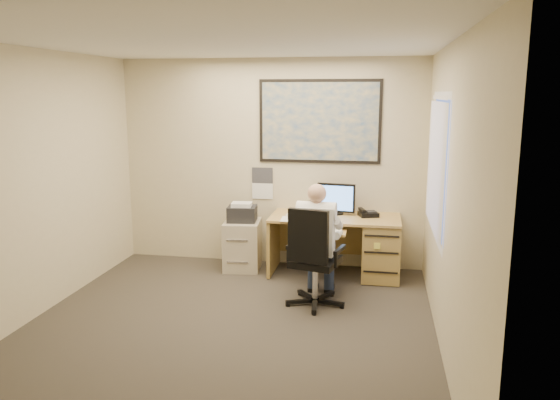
% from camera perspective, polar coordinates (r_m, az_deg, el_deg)
% --- Properties ---
extents(room_shell, '(4.00, 4.50, 2.70)m').
position_cam_1_polar(room_shell, '(5.02, -6.04, 0.66)').
color(room_shell, '#343028').
rests_on(room_shell, ground).
extents(desk, '(1.60, 0.97, 1.13)m').
position_cam_1_polar(desk, '(6.88, 8.52, -4.29)').
color(desk, tan).
rests_on(desk, ground).
extents(world_map, '(1.56, 0.03, 1.06)m').
position_cam_1_polar(world_map, '(7.02, 4.15, 8.18)').
color(world_map, '#1E4C93').
rests_on(world_map, room_shell).
extents(wall_calendar, '(0.28, 0.01, 0.42)m').
position_cam_1_polar(wall_calendar, '(7.23, -1.85, 1.75)').
color(wall_calendar, white).
rests_on(wall_calendar, room_shell).
extents(window_blinds, '(0.06, 1.40, 1.30)m').
position_cam_1_polar(window_blinds, '(5.61, 16.11, 3.45)').
color(window_blinds, beige).
rests_on(window_blinds, room_shell).
extents(filing_cabinet, '(0.51, 0.59, 0.88)m').
position_cam_1_polar(filing_cabinet, '(7.12, -3.93, -4.22)').
color(filing_cabinet, '#BBB096').
rests_on(filing_cabinet, ground).
extents(office_chair, '(0.79, 0.79, 1.10)m').
position_cam_1_polar(office_chair, '(5.90, 3.78, -8.07)').
color(office_chair, black).
rests_on(office_chair, ground).
extents(person, '(0.57, 0.79, 1.32)m').
position_cam_1_polar(person, '(5.88, 3.79, -4.68)').
color(person, white).
rests_on(person, office_chair).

